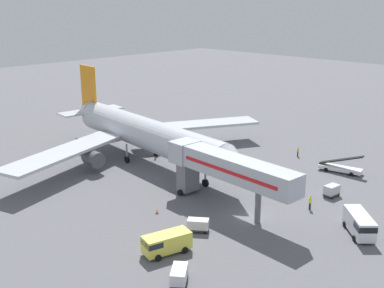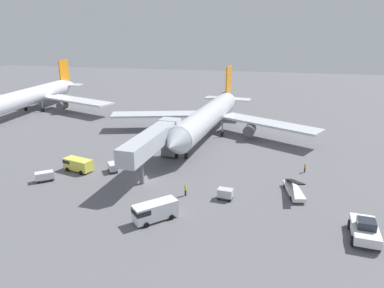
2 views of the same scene
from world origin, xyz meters
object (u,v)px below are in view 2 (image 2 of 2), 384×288
Objects in this scene: belt_loader_truck at (294,189)px; baggage_cart_far_center at (225,194)px; ground_crew_worker_foreground at (186,189)px; ground_crew_worker_midground at (305,167)px; service_van_far_left at (154,211)px; airplane_background at (31,96)px; pushback_tug at (365,230)px; airplane_at_gate at (209,116)px; safety_cone_alpha at (128,156)px; baggage_cart_outer_right at (44,176)px; baggage_cart_rear_left at (113,167)px; jet_bridge at (155,140)px; service_van_rear_right at (77,164)px.

belt_loader_truck is 3.01× the size of baggage_cart_far_center.
ground_crew_worker_foreground is 1.14× the size of ground_crew_worker_midground.
ground_crew_worker_midground reaches higher than baggage_cart_far_center.
service_van_far_left is at bearing -133.74° from ground_crew_worker_midground.
airplane_background is at bearing 146.09° from baggage_cart_far_center.
pushback_tug is at bearing -14.71° from ground_crew_worker_foreground.
airplane_at_gate is 21.18m from safety_cone_alpha.
baggage_cart_far_center is (7.79, 7.63, -0.50)m from service_van_far_left.
baggage_cart_outer_right is at bearing -179.40° from baggage_cart_far_center.
baggage_cart_outer_right is 22.66m from ground_crew_worker_foreground.
airplane_background reaches higher than ground_crew_worker_midground.
pushback_tug is 2.67× the size of baggage_cart_far_center.
service_van_far_left is 21.81m from baggage_cart_outer_right.
pushback_tug is 38.11m from baggage_cart_rear_left.
jet_bridge reaches higher than service_van_rear_right.
jet_bridge is 7.43× the size of baggage_cart_rear_left.
airplane_at_gate reaches higher than jet_bridge.
airplane_at_gate is 37.01m from service_van_far_left.
jet_bridge is at bearing 18.50° from baggage_cart_rear_left.
service_van_rear_right is 2.01× the size of baggage_cart_rear_left.
airplane_at_gate is 0.95× the size of airplane_background.
service_van_rear_right reaches higher than baggage_cart_outer_right.
service_van_rear_right is at bearing -165.54° from jet_bridge.
service_van_rear_right is 37.82m from ground_crew_worker_midground.
service_van_rear_right is (-42.12, 10.67, 0.03)m from pushback_tug.
baggage_cart_outer_right reaches higher than baggage_cart_rear_left.
belt_loader_truck is 30.41m from safety_cone_alpha.
service_van_far_left is at bearing -19.67° from baggage_cart_outer_right.
baggage_cart_rear_left is (-6.81, -2.28, -4.54)m from jet_bridge.
baggage_cart_far_center is at bearing 44.42° from service_van_far_left.
ground_crew_worker_midground is at bearing 12.51° from baggage_cart_rear_left.
jet_bridge reaches higher than belt_loader_truck.
service_van_rear_right is at bearing -170.44° from baggage_cart_rear_left.
service_van_far_left is (17.68, -12.28, 0.15)m from service_van_rear_right.
belt_loader_truck reaches higher than service_van_far_left.
service_van_rear_right is 20.39m from ground_crew_worker_foreground.
airplane_at_gate is at bearing 89.77° from service_van_far_left.
baggage_cart_outer_right is at bearing -125.00° from airplane_at_gate.
pushback_tug is at bearing -55.43° from airplane_at_gate.
ground_crew_worker_foreground is at bearing -165.42° from belt_loader_truck.
baggage_cart_outer_right is (-44.97, 5.73, -0.34)m from pushback_tug.
airplane_background reaches higher than service_van_rear_right.
service_van_far_left is at bearing -34.77° from service_van_rear_right.
service_van_rear_right reaches higher than baggage_cart_rear_left.
baggage_cart_outer_right is at bearing 160.33° from service_van_far_left.
airplane_background is at bearing 137.55° from service_van_far_left.
jet_bridge is 15.71m from baggage_cart_far_center.
jet_bridge is 16.81m from service_van_far_left.
jet_bridge is 25.17m from ground_crew_worker_midground.
service_van_rear_right is 50.81m from airplane_background.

